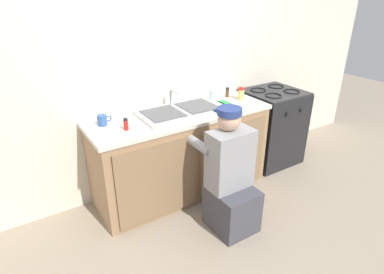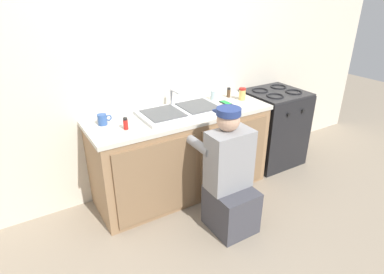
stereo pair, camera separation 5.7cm
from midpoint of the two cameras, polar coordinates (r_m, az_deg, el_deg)
ground_plane at (r=3.27m, az=0.45°, el=-11.81°), size 12.00×12.00×0.00m
back_wall at (r=3.25m, az=-5.84°, el=12.34°), size 6.00×0.10×2.50m
counter_cabinet at (r=3.25m, az=-2.31°, el=-3.30°), size 1.76×0.62×0.84m
countertop at (r=3.07m, az=-2.54°, el=3.96°), size 1.80×0.62×0.04m
sink_double_basin at (r=3.06m, az=-2.57°, el=4.65°), size 0.80×0.44×0.19m
stove_range at (r=3.96m, az=13.43°, el=1.84°), size 0.64×0.62×0.90m
plumber_person at (r=2.78m, az=6.25°, el=-7.77°), size 0.42×0.61×1.10m
spice_bottle_red at (r=2.74m, az=-12.25°, el=2.22°), size 0.04×0.04×0.10m
cell_phone at (r=3.34m, az=5.34°, el=6.12°), size 0.07×0.14×0.01m
condiment_jar at (r=3.46m, az=8.23°, el=7.64°), size 0.07×0.07×0.13m
water_glass at (r=3.42m, az=3.13°, el=7.42°), size 0.06×0.06×0.10m
coffee_mug at (r=2.88m, az=-16.18°, el=2.89°), size 0.13×0.08×0.09m
spice_bottle_pepper at (r=3.53m, az=5.83°, el=7.90°), size 0.04×0.04×0.10m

